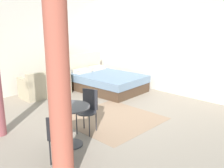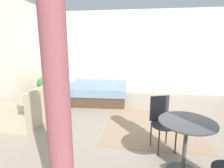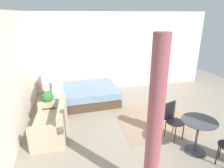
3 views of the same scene
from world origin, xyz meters
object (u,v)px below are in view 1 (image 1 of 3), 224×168
at_px(bed, 106,81).
at_px(cafe_chair_near_couch, 88,107).
at_px(couch, 46,87).
at_px(vase, 70,72).
at_px(potted_plant, 63,69).
at_px(nightstand, 67,83).
at_px(cafe_chair_near_window, 58,136).
at_px(balcony_table, 70,118).

height_order(bed, cafe_chair_near_couch, bed).
distance_m(bed, cafe_chair_near_couch, 3.11).
xyz_separation_m(couch, vase, (0.94, 0.06, 0.29)).
bearing_deg(cafe_chair_near_couch, bed, 38.67).
bearing_deg(potted_plant, nightstand, -15.36).
relative_size(vase, cafe_chair_near_couch, 0.26).
distance_m(bed, nightstand, 1.27).
height_order(nightstand, cafe_chair_near_couch, cafe_chair_near_couch).
height_order(bed, nightstand, bed).
xyz_separation_m(nightstand, cafe_chair_near_window, (-2.71, -3.47, 0.27)).
height_order(couch, balcony_table, couch).
relative_size(cafe_chair_near_window, cafe_chair_near_couch, 0.94).
height_order(potted_plant, cafe_chair_near_couch, cafe_chair_near_couch).
xyz_separation_m(balcony_table, cafe_chair_near_window, (-0.53, -0.38, -0.03)).
distance_m(bed, cafe_chair_near_window, 4.40).
relative_size(couch, cafe_chair_near_window, 1.73).
height_order(potted_plant, vase, potted_plant).
distance_m(potted_plant, cafe_chair_near_window, 4.37).
xyz_separation_m(bed, nightstand, (-0.87, 0.92, -0.06)).
height_order(vase, cafe_chair_near_couch, cafe_chair_near_couch).
height_order(balcony_table, cafe_chair_near_couch, cafe_chair_near_couch).
distance_m(couch, balcony_table, 3.31).
relative_size(bed, cafe_chair_near_couch, 2.64).
xyz_separation_m(vase, cafe_chair_near_window, (-2.83, -3.45, -0.08)).
distance_m(nightstand, potted_plant, 0.47).
bearing_deg(potted_plant, bed, -44.49).
bearing_deg(couch, balcony_table, -114.35).
relative_size(nightstand, vase, 2.30).
bearing_deg(bed, balcony_table, -144.54).
bearing_deg(nightstand, bed, -46.78).
bearing_deg(potted_plant, cafe_chair_near_window, -126.73).
bearing_deg(couch, bed, -26.51).
bearing_deg(couch, vase, 3.76).
xyz_separation_m(balcony_table, cafe_chair_near_couch, (0.62, 0.23, -0.01)).
bearing_deg(couch, cafe_chair_near_couch, -104.89).
bearing_deg(cafe_chair_near_window, balcony_table, 35.48).
bearing_deg(cafe_chair_near_couch, couch, 75.11).
bearing_deg(vase, balcony_table, -126.82).
xyz_separation_m(couch, cafe_chair_near_window, (-1.89, -3.39, 0.21)).
height_order(couch, vase, couch).
distance_m(nightstand, cafe_chair_near_couch, 3.27).
height_order(couch, nightstand, couch).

